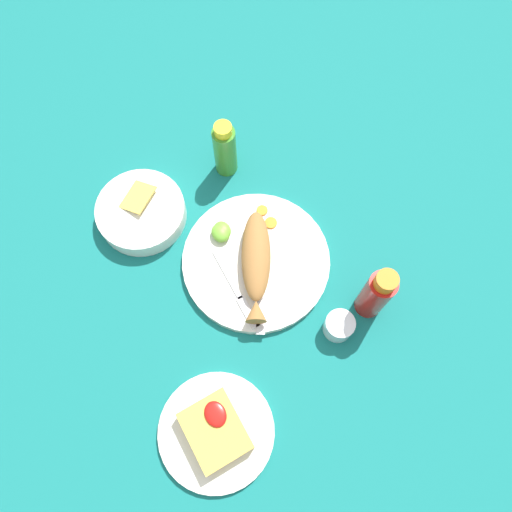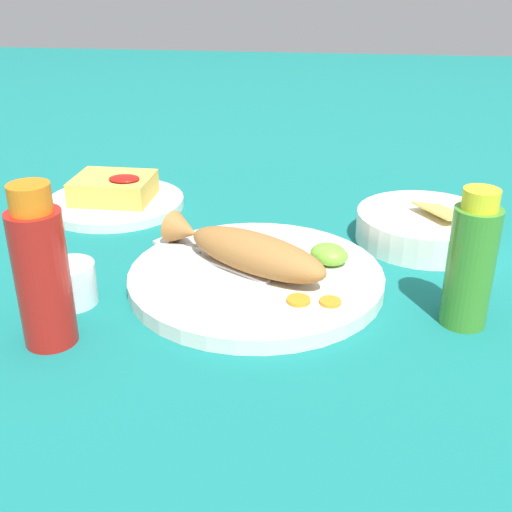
# 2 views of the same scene
# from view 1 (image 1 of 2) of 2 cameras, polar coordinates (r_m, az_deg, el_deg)

# --- Properties ---
(ground_plane) EXTENTS (4.00, 4.00, 0.00)m
(ground_plane) POSITION_cam_1_polar(r_m,az_deg,el_deg) (1.04, -0.00, -0.75)
(ground_plane) COLOR #146B66
(main_plate) EXTENTS (0.30, 0.30, 0.02)m
(main_plate) POSITION_cam_1_polar(r_m,az_deg,el_deg) (1.03, -0.00, -0.58)
(main_plate) COLOR silver
(main_plate) RESTS_ON ground_plane
(fried_fish) EXTENTS (0.23, 0.16, 0.05)m
(fried_fish) POSITION_cam_1_polar(r_m,az_deg,el_deg) (0.99, 0.00, -0.70)
(fried_fish) COLOR #996633
(fried_fish) RESTS_ON main_plate
(fork_near) EXTENTS (0.16, 0.11, 0.00)m
(fork_near) POSITION_cam_1_polar(r_m,az_deg,el_deg) (0.99, 0.64, -4.49)
(fork_near) COLOR silver
(fork_near) RESTS_ON main_plate
(fork_far) EXTENTS (0.19, 0.02, 0.00)m
(fork_far) POSITION_cam_1_polar(r_m,az_deg,el_deg) (0.99, -2.14, -4.23)
(fork_far) COLOR silver
(fork_far) RESTS_ON main_plate
(carrot_slice_near) EXTENTS (0.03, 0.03, 0.00)m
(carrot_slice_near) POSITION_cam_1_polar(r_m,az_deg,el_deg) (1.05, 1.71, 3.81)
(carrot_slice_near) COLOR orange
(carrot_slice_near) RESTS_ON main_plate
(carrot_slice_mid) EXTENTS (0.02, 0.02, 0.00)m
(carrot_slice_mid) POSITION_cam_1_polar(r_m,az_deg,el_deg) (1.06, 0.70, 5.23)
(carrot_slice_mid) COLOR orange
(carrot_slice_mid) RESTS_ON main_plate
(lime_wedge_main) EXTENTS (0.04, 0.04, 0.02)m
(lime_wedge_main) POSITION_cam_1_polar(r_m,az_deg,el_deg) (1.03, -3.88, 2.96)
(lime_wedge_main) COLOR #6BB233
(lime_wedge_main) RESTS_ON main_plate
(lime_wedge_side) EXTENTS (0.04, 0.04, 0.02)m
(lime_wedge_side) POSITION_cam_1_polar(r_m,az_deg,el_deg) (1.03, -4.08, 2.64)
(lime_wedge_side) COLOR #6BB233
(lime_wedge_side) RESTS_ON main_plate
(hot_sauce_bottle_red) EXTENTS (0.05, 0.05, 0.17)m
(hot_sauce_bottle_red) POSITION_cam_1_polar(r_m,az_deg,el_deg) (0.96, 13.57, -4.23)
(hot_sauce_bottle_red) COLOR #B21914
(hot_sauce_bottle_red) RESTS_ON ground_plane
(hot_sauce_bottle_green) EXTENTS (0.05, 0.05, 0.15)m
(hot_sauce_bottle_green) POSITION_cam_1_polar(r_m,az_deg,el_deg) (1.08, -3.57, 12.07)
(hot_sauce_bottle_green) COLOR #3D8428
(hot_sauce_bottle_green) RESTS_ON ground_plane
(salt_cup) EXTENTS (0.06, 0.06, 0.05)m
(salt_cup) POSITION_cam_1_polar(r_m,az_deg,el_deg) (0.99, 9.43, -7.93)
(salt_cup) COLOR silver
(salt_cup) RESTS_ON ground_plane
(side_plate_fries) EXTENTS (0.21, 0.21, 0.01)m
(side_plate_fries) POSITION_cam_1_polar(r_m,az_deg,el_deg) (0.97, -4.55, -19.36)
(side_plate_fries) COLOR silver
(side_plate_fries) RESTS_ON ground_plane
(fries_pile) EXTENTS (0.12, 0.10, 0.04)m
(fries_pile) POSITION_cam_1_polar(r_m,az_deg,el_deg) (0.94, -4.67, -19.26)
(fries_pile) COLOR gold
(fries_pile) RESTS_ON side_plate_fries
(guacamole_bowl) EXTENTS (0.19, 0.19, 0.06)m
(guacamole_bowl) POSITION_cam_1_polar(r_m,az_deg,el_deg) (1.08, -12.99, 4.96)
(guacamole_bowl) COLOR white
(guacamole_bowl) RESTS_ON ground_plane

